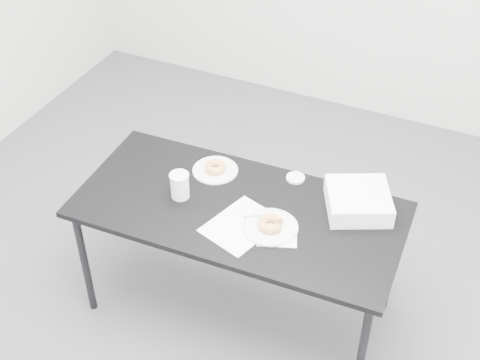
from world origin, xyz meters
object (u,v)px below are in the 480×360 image
at_px(donut_near, 271,223).
at_px(bakery_box, 358,201).
at_px(donut_far, 215,167).
at_px(table, 239,216).
at_px(scorecard, 241,225).
at_px(pen, 261,216).
at_px(plate_far, 215,170).
at_px(plate_near, 270,227).
at_px(coffee_cup, 180,185).

distance_m(donut_near, bakery_box, 0.42).
height_order(donut_far, bakery_box, bakery_box).
height_order(table, scorecard, scorecard).
distance_m(scorecard, bakery_box, 0.54).
distance_m(table, pen, 0.13).
bearing_deg(plate_far, plate_near, -33.35).
xyz_separation_m(pen, coffee_cup, (-0.40, -0.02, 0.06)).
xyz_separation_m(plate_far, bakery_box, (0.71, 0.02, 0.04)).
relative_size(table, pen, 10.41).
bearing_deg(plate_far, donut_far, 0.00).
relative_size(pen, donut_near, 1.27).
relative_size(donut_far, bakery_box, 0.38).
bearing_deg(plate_near, scorecard, -163.10).
height_order(plate_near, bakery_box, bakery_box).
height_order(scorecard, pen, pen).
relative_size(donut_far, coffee_cup, 0.81).
bearing_deg(table, pen, -12.00).
xyz_separation_m(scorecard, coffee_cup, (-0.34, 0.06, 0.06)).
bearing_deg(coffee_cup, plate_near, -3.20).
distance_m(donut_near, coffee_cup, 0.46).
height_order(donut_near, coffee_cup, coffee_cup).
distance_m(plate_near, coffee_cup, 0.47).
bearing_deg(table, scorecard, -61.49).
relative_size(scorecard, bakery_box, 1.14).
height_order(pen, donut_far, donut_far).
xyz_separation_m(plate_near, donut_near, (0.00, 0.00, 0.02)).
bearing_deg(bakery_box, pen, -172.73).
relative_size(donut_near, plate_far, 0.52).
height_order(plate_far, donut_far, donut_far).
height_order(pen, coffee_cup, coffee_cup).
relative_size(plate_near, donut_near, 2.13).
height_order(pen, donut_near, donut_near).
height_order(pen, plate_far, pen).
xyz_separation_m(plate_near, bakery_box, (0.31, 0.29, 0.04)).
xyz_separation_m(coffee_cup, bakery_box, (0.77, 0.26, -0.02)).
distance_m(pen, donut_far, 0.40).
bearing_deg(donut_far, table, -42.47).
distance_m(plate_near, donut_near, 0.02).
relative_size(donut_near, coffee_cup, 0.89).
xyz_separation_m(donut_near, plate_far, (-0.40, 0.26, -0.03)).
height_order(scorecard, bakery_box, bakery_box).
bearing_deg(pen, bakery_box, 7.26).
bearing_deg(donut_near, plate_far, 146.65).
bearing_deg(coffee_cup, bakery_box, 18.61).
xyz_separation_m(plate_far, donut_far, (0.00, 0.00, 0.02)).
bearing_deg(table, bakery_box, 22.06).
distance_m(donut_far, bakery_box, 0.71).
bearing_deg(donut_far, plate_far, 0.00).
relative_size(table, plate_near, 6.22).
bearing_deg(donut_near, table, 160.43).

